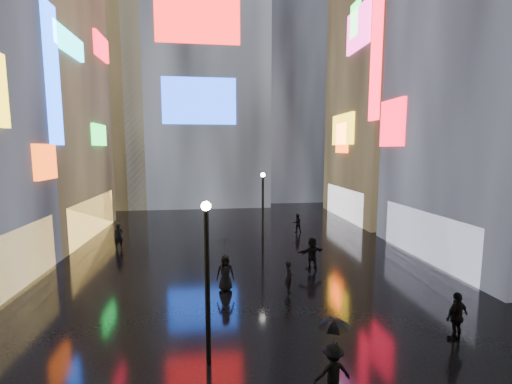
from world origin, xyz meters
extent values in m
plane|color=black|center=(0.00, 20.00, 0.00)|extent=(140.00, 140.00, 0.00)
cube|color=#FFC659|center=(-11.10, 14.00, 1.50)|extent=(0.20, 10.00, 3.00)
cube|color=#E0410B|center=(-10.85, 18.32, 6.06)|extent=(0.25, 2.24, 1.94)
cube|color=blue|center=(-10.85, 20.00, 11.00)|extent=(0.25, 1.40, 8.00)
cube|color=black|center=(-16.00, 26.00, 11.00)|extent=(10.00, 12.00, 22.00)
cube|color=#FFC659|center=(-11.10, 26.00, 1.50)|extent=(0.20, 10.00, 3.00)
cube|color=green|center=(-10.85, 27.82, 7.91)|extent=(0.25, 3.00, 1.71)
cube|color=#16CBD5|center=(-10.85, 22.61, 13.61)|extent=(0.25, 4.84, 1.37)
cube|color=red|center=(-10.85, 29.70, 15.31)|extent=(0.25, 3.32, 1.94)
cube|color=white|center=(11.10, 17.00, 1.50)|extent=(0.20, 9.00, 3.00)
cube|color=red|center=(10.85, 21.12, 8.58)|extent=(0.25, 2.99, 3.26)
cube|color=red|center=(10.85, 24.00, 14.00)|extent=(0.25, 1.40, 10.00)
cube|color=black|center=(16.00, 30.00, 14.00)|extent=(10.00, 12.00, 28.00)
cube|color=white|center=(11.10, 30.00, 1.50)|extent=(0.20, 9.00, 3.00)
cube|color=gold|center=(10.85, 30.32, 8.66)|extent=(0.25, 4.92, 2.91)
cube|color=#E02C92|center=(10.85, 27.51, 17.02)|extent=(0.25, 4.36, 3.46)
cube|color=#E0410B|center=(10.85, 30.44, 7.84)|extent=(0.25, 2.63, 2.87)
cube|color=green|center=(10.85, 28.19, 17.94)|extent=(0.25, 1.69, 2.90)
cube|color=black|center=(-3.00, 44.00, 21.00)|extent=(16.00, 14.00, 42.00)
cube|color=#FF1414|center=(-3.00, 36.90, 21.00)|extent=(9.00, 0.20, 6.00)
cube|color=#194CFF|center=(-3.00, 36.90, 12.00)|extent=(8.00, 0.20, 5.00)
cube|color=black|center=(9.00, 46.00, 17.00)|extent=(12.00, 12.00, 34.00)
cube|color=black|center=(-14.00, 42.00, 13.00)|extent=(10.00, 10.00, 26.00)
cylinder|color=black|center=(-1.98, 8.40, 2.50)|extent=(0.16, 0.16, 5.00)
sphere|color=white|center=(-1.98, 8.40, 5.05)|extent=(0.30, 0.30, 0.30)
cylinder|color=black|center=(1.61, 20.74, 2.50)|extent=(0.16, 0.16, 5.00)
sphere|color=white|center=(1.61, 20.74, 5.05)|extent=(0.30, 0.30, 0.30)
imported|color=black|center=(1.34, 6.35, 0.80)|extent=(1.07, 0.67, 1.60)
imported|color=black|center=(6.71, 8.59, 0.88)|extent=(1.11, 0.72, 1.76)
imported|color=black|center=(-1.22, 13.98, 0.87)|extent=(0.88, 0.60, 1.73)
imported|color=black|center=(3.78, 16.38, 0.91)|extent=(1.76, 1.00, 1.81)
imported|color=black|center=(-8.13, 21.91, 0.85)|extent=(0.74, 0.67, 1.71)
imported|color=black|center=(5.09, 24.95, 0.76)|extent=(0.77, 0.61, 1.52)
imported|color=black|center=(1.34, 6.35, 1.96)|extent=(1.08, 1.08, 0.73)
imported|color=black|center=(-1.22, 13.98, 2.15)|extent=(1.22, 1.21, 0.84)
imported|color=black|center=(1.74, 13.35, 0.77)|extent=(0.40, 0.58, 1.53)
camera|label=1|loc=(-1.80, -1.82, 6.73)|focal=24.00mm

